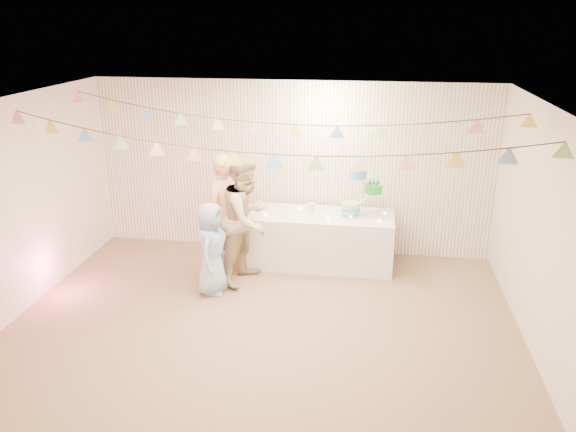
# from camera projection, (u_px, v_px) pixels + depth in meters

# --- Properties ---
(floor) EXTENTS (6.00, 6.00, 0.00)m
(floor) POSITION_uv_depth(u_px,v_px,m) (261.00, 330.00, 6.55)
(floor) COLOR brown
(floor) RESTS_ON ground
(ceiling) EXTENTS (6.00, 6.00, 0.00)m
(ceiling) POSITION_uv_depth(u_px,v_px,m) (257.00, 107.00, 5.67)
(ceiling) COLOR white
(ceiling) RESTS_ON ground
(back_wall) EXTENTS (6.00, 6.00, 0.00)m
(back_wall) POSITION_uv_depth(u_px,v_px,m) (292.00, 168.00, 8.44)
(back_wall) COLOR white
(back_wall) RESTS_ON ground
(front_wall) EXTENTS (6.00, 6.00, 0.00)m
(front_wall) POSITION_uv_depth(u_px,v_px,m) (186.00, 357.00, 3.79)
(front_wall) COLOR white
(front_wall) RESTS_ON ground
(left_wall) EXTENTS (5.00, 5.00, 0.00)m
(left_wall) POSITION_uv_depth(u_px,v_px,m) (7.00, 213.00, 6.54)
(left_wall) COLOR white
(left_wall) RESTS_ON ground
(right_wall) EXTENTS (5.00, 5.00, 0.00)m
(right_wall) POSITION_uv_depth(u_px,v_px,m) (549.00, 242.00, 5.69)
(right_wall) COLOR white
(right_wall) RESTS_ON ground
(table) EXTENTS (2.07, 0.83, 0.78)m
(table) POSITION_uv_depth(u_px,v_px,m) (321.00, 239.00, 8.19)
(table) COLOR silver
(table) RESTS_ON floor
(cake_stand) EXTENTS (0.62, 0.37, 0.70)m
(cake_stand) POSITION_uv_depth(u_px,v_px,m) (361.00, 193.00, 7.92)
(cake_stand) COLOR silver
(cake_stand) RESTS_ON table
(cake_bottom) EXTENTS (0.31, 0.31, 0.15)m
(cake_bottom) POSITION_uv_depth(u_px,v_px,m) (350.00, 212.00, 7.97)
(cake_bottom) COLOR #2BB9CB
(cake_bottom) RESTS_ON cake_stand
(cake_middle) EXTENTS (0.27, 0.27, 0.22)m
(cake_middle) POSITION_uv_depth(u_px,v_px,m) (374.00, 192.00, 7.97)
(cake_middle) COLOR #1E8C25
(cake_middle) RESTS_ON cake_stand
(cake_top_tier) EXTENTS (0.25, 0.25, 0.19)m
(cake_top_tier) POSITION_uv_depth(u_px,v_px,m) (358.00, 175.00, 7.80)
(cake_top_tier) COLOR #4095CB
(cake_top_tier) RESTS_ON cake_stand
(platter) EXTENTS (0.37, 0.37, 0.02)m
(platter) POSITION_uv_depth(u_px,v_px,m) (280.00, 214.00, 8.10)
(platter) COLOR white
(platter) RESTS_ON table
(posy) EXTENTS (0.13, 0.13, 0.15)m
(posy) POSITION_uv_depth(u_px,v_px,m) (312.00, 209.00, 8.11)
(posy) COLOR white
(posy) RESTS_ON table
(person_adult_a) EXTENTS (0.73, 0.73, 1.71)m
(person_adult_a) POSITION_uv_depth(u_px,v_px,m) (228.00, 215.00, 7.79)
(person_adult_a) COLOR #ED9D7C
(person_adult_a) RESTS_ON floor
(person_adult_b) EXTENTS (0.91, 1.03, 1.78)m
(person_adult_b) POSITION_uv_depth(u_px,v_px,m) (247.00, 219.00, 7.53)
(person_adult_b) COLOR tan
(person_adult_b) RESTS_ON floor
(person_child) EXTENTS (0.41, 0.62, 1.24)m
(person_child) POSITION_uv_depth(u_px,v_px,m) (211.00, 248.00, 7.27)
(person_child) COLOR #8CA3C7
(person_child) RESTS_ON floor
(bunting_back) EXTENTS (5.60, 1.10, 0.40)m
(bunting_back) POSITION_uv_depth(u_px,v_px,m) (275.00, 114.00, 6.78)
(bunting_back) COLOR pink
(bunting_back) RESTS_ON ceiling
(bunting_front) EXTENTS (5.60, 0.90, 0.36)m
(bunting_front) POSITION_uv_depth(u_px,v_px,m) (253.00, 138.00, 5.58)
(bunting_front) COLOR #72A5E5
(bunting_front) RESTS_ON ceiling
(tealight_0) EXTENTS (0.04, 0.04, 0.03)m
(tealight_0) POSITION_uv_depth(u_px,v_px,m) (265.00, 214.00, 8.03)
(tealight_0) COLOR #FFD88C
(tealight_0) RESTS_ON table
(tealight_1) EXTENTS (0.04, 0.04, 0.03)m
(tealight_1) POSITION_uv_depth(u_px,v_px,m) (299.00, 208.00, 8.27)
(tealight_1) COLOR #FFD88C
(tealight_1) RESTS_ON table
(tealight_2) EXTENTS (0.04, 0.04, 0.03)m
(tealight_2) POSITION_uv_depth(u_px,v_px,m) (327.00, 219.00, 7.83)
(tealight_2) COLOR #FFD88C
(tealight_2) RESTS_ON table
(tealight_3) EXTENTS (0.04, 0.04, 0.03)m
(tealight_3) POSITION_uv_depth(u_px,v_px,m) (347.00, 209.00, 8.21)
(tealight_3) COLOR #FFD88C
(tealight_3) RESTS_ON table
(tealight_4) EXTENTS (0.04, 0.04, 0.03)m
(tealight_4) POSITION_uv_depth(u_px,v_px,m) (379.00, 220.00, 7.77)
(tealight_4) COLOR #FFD88C
(tealight_4) RESTS_ON table
(tealight_5) EXTENTS (0.04, 0.04, 0.03)m
(tealight_5) POSITION_uv_depth(u_px,v_px,m) (385.00, 213.00, 8.06)
(tealight_5) COLOR #FFD88C
(tealight_5) RESTS_ON table
(tealight_6) EXTENTS (0.04, 0.04, 0.03)m
(tealight_6) POSITION_uv_depth(u_px,v_px,m) (351.00, 217.00, 7.91)
(tealight_6) COLOR #FFD88C
(tealight_6) RESTS_ON table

